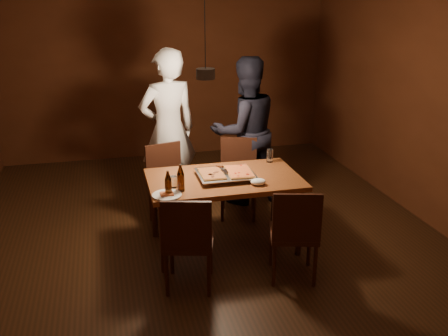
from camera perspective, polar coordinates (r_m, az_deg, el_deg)
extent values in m
plane|color=#341B0E|center=(5.38, -1.89, -8.02)|extent=(6.00, 6.00, 0.00)
plane|color=#542613|center=(7.81, -6.72, 11.43)|extent=(5.00, 0.00, 5.00)
plane|color=#542613|center=(2.22, 14.41, -10.68)|extent=(5.00, 0.00, 5.00)
plane|color=#542613|center=(5.92, 22.54, 7.47)|extent=(0.00, 6.00, 6.00)
cube|color=brown|center=(4.95, 0.00, -1.36)|extent=(1.50, 0.90, 0.05)
cylinder|color=#38190F|center=(4.66, -6.99, -7.96)|extent=(0.06, 0.06, 0.70)
cylinder|color=#38190F|center=(4.97, 8.61, -6.21)|extent=(0.06, 0.06, 0.70)
cylinder|color=#38190F|center=(5.33, -8.00, -4.35)|extent=(0.06, 0.06, 0.70)
cylinder|color=#38190F|center=(5.60, 5.77, -3.03)|extent=(0.06, 0.06, 0.70)
cube|color=#38190F|center=(5.57, -6.08, -2.27)|extent=(0.52, 0.52, 0.04)
cube|color=#38190F|center=(5.65, -6.94, 0.61)|extent=(0.41, 0.14, 0.45)
cube|color=#38190F|center=(5.75, 1.65, -1.46)|extent=(0.52, 0.52, 0.04)
cube|color=#38190F|center=(5.84, 1.68, 1.40)|extent=(0.41, 0.14, 0.45)
cube|color=#38190F|center=(4.41, -4.03, -8.39)|extent=(0.51, 0.51, 0.04)
cube|color=#38190F|center=(4.13, -4.33, -6.69)|extent=(0.41, 0.14, 0.45)
cube|color=#38190F|center=(4.58, 7.93, -7.43)|extent=(0.51, 0.51, 0.04)
cube|color=#38190F|center=(4.30, 8.36, -5.73)|extent=(0.41, 0.14, 0.45)
cube|color=silver|center=(4.92, 0.20, -0.85)|extent=(0.59, 0.50, 0.05)
cube|color=maroon|center=(4.88, -1.41, -0.62)|extent=(0.22, 0.35, 0.02)
cube|color=gold|center=(4.94, 1.75, -0.39)|extent=(0.26, 0.40, 0.02)
cylinder|color=black|center=(4.52, -6.39, -2.22)|extent=(0.06, 0.06, 0.15)
cone|color=black|center=(4.48, -6.44, -0.85)|extent=(0.06, 0.06, 0.08)
cylinder|color=black|center=(4.60, -4.96, -1.67)|extent=(0.07, 0.07, 0.17)
cone|color=black|center=(4.55, -5.00, -0.16)|extent=(0.07, 0.07, 0.09)
cylinder|color=silver|center=(4.70, -5.82, -1.58)|extent=(0.07, 0.07, 0.11)
cylinder|color=silver|center=(5.39, 5.26, 1.43)|extent=(0.07, 0.07, 0.14)
cylinder|color=white|center=(4.53, -6.55, -3.10)|extent=(0.27, 0.27, 0.02)
cube|color=gold|center=(4.52, -6.56, -2.94)|extent=(0.12, 0.10, 0.01)
ellipsoid|color=white|center=(4.75, 3.94, -1.58)|extent=(0.15, 0.11, 0.06)
imported|color=white|center=(5.90, -6.39, 4.32)|extent=(0.79, 0.61, 1.90)
imported|color=black|center=(6.04, 2.42, 4.22)|extent=(0.96, 0.80, 1.79)
cylinder|color=black|center=(4.83, -2.13, 10.71)|extent=(0.18, 0.18, 0.10)
cylinder|color=black|center=(4.77, -2.21, 17.25)|extent=(0.01, 0.01, 1.00)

